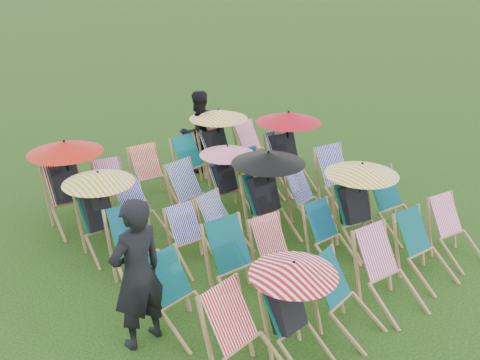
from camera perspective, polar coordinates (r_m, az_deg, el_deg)
ground at (r=8.51m, az=1.54°, el=-6.61°), size 100.00×100.00×0.00m
deckchair_0 at (r=5.81m, az=0.93°, el=-16.80°), size 0.79×1.00×0.99m
deckchair_1 at (r=6.06m, az=5.97°, el=-13.59°), size 0.98×1.04×1.16m
deckchair_2 at (r=6.60m, az=11.44°, el=-12.23°), size 0.76×0.94×0.91m
deckchair_3 at (r=7.12m, az=15.79°, el=-9.48°), size 0.71×0.95×0.98m
deckchair_4 at (r=7.85m, az=19.27°, el=-6.98°), size 0.64×0.87×0.91m
deckchair_5 at (r=8.51m, az=22.16°, el=-5.07°), size 0.70×0.89×0.89m
deckchair_6 at (r=6.54m, az=-6.19°, el=-12.27°), size 0.72×0.91×0.90m
deckchair_7 at (r=6.97m, az=0.04°, el=-9.12°), size 0.70×0.95×1.00m
deckchair_8 at (r=7.38m, az=4.19°, el=-7.87°), size 0.64×0.84×0.86m
deckchair_9 at (r=7.92m, az=9.75°, el=-5.86°), size 0.57×0.79×0.85m
deckchair_10 at (r=8.31m, az=12.75°, el=-2.57°), size 1.11×1.19×1.32m
deckchair_11 at (r=8.93m, az=16.31°, el=-2.53°), size 0.73×0.96×0.99m
deckchair_12 at (r=7.39m, az=-10.69°, el=-7.49°), size 0.78×1.01×1.02m
deckchair_13 at (r=7.76m, az=-5.06°, el=-6.30°), size 0.58×0.79×0.84m
deckchair_14 at (r=8.10m, az=-1.64°, el=-4.84°), size 0.69×0.87×0.85m
deckchair_15 at (r=8.41m, az=3.17°, el=-1.44°), size 1.16×1.21×1.38m
deckchair_16 at (r=9.02m, az=7.48°, el=-1.90°), size 0.70×0.88×0.86m
deckchair_17 at (r=9.60m, az=10.84°, el=0.04°), size 0.80×1.02×1.03m
deckchair_18 at (r=8.21m, az=-14.56°, el=-3.32°), size 1.06×1.11×1.26m
deckchair_19 at (r=8.58m, az=-10.40°, el=-3.34°), size 0.73×0.92×0.90m
deckchair_20 at (r=9.01m, az=-4.86°, el=-1.46°), size 0.75×0.96×0.96m
deckchair_21 at (r=9.28m, az=-1.20°, el=0.27°), size 0.97×1.01×1.15m
deckchair_22 at (r=9.78m, az=2.15°, el=0.42°), size 0.63×0.84×0.88m
deckchair_23 at (r=10.21m, az=5.25°, el=3.32°), size 1.23×1.29×1.46m
deckchair_24 at (r=9.13m, az=-17.82°, el=-0.31°), size 1.21×1.27×1.43m
deckchair_25 at (r=9.48m, az=-13.29°, el=-0.98°), size 0.70×0.89×0.88m
deckchair_26 at (r=9.88m, az=-9.35°, el=0.52°), size 0.69×0.91×0.94m
deckchair_27 at (r=10.23m, az=-4.67°, el=1.67°), size 0.72×0.94×0.97m
deckchair_28 at (r=10.65m, az=-2.09°, el=4.00°), size 1.16×1.22×1.37m
deckchair_29 at (r=11.19m, az=1.71°, el=3.59°), size 0.69×0.91×0.94m
person_left at (r=6.14m, az=-10.91°, el=-9.84°), size 0.73×0.53×1.85m
person_rear at (r=10.95m, az=-4.45°, el=5.16°), size 0.86×0.69×1.69m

